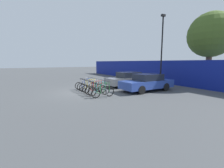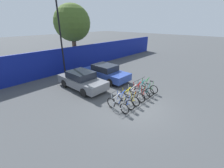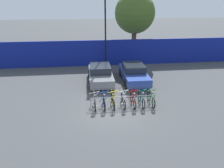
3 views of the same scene
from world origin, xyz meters
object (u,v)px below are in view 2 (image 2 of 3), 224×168
(bicycle_yellow, at_px, (129,98))
(bicycle_white, at_px, (134,95))
(bicycle_silver, at_px, (118,105))
(lamp_post, at_px, (60,35))
(car_grey, at_px, (82,80))
(car_blue, at_px, (106,72))
(bicycle_blue, at_px, (123,101))
(tree_behind_hoarding, at_px, (72,23))
(bicycle_red, at_px, (139,92))
(bike_rack, at_px, (133,93))
(bicycle_teal, at_px, (143,90))
(bicycle_green, at_px, (148,87))

(bicycle_yellow, distance_m, bicycle_white, 0.64)
(bicycle_silver, height_order, lamp_post, lamp_post)
(car_grey, bearing_deg, car_blue, -0.59)
(bicycle_blue, relative_size, tree_behind_hoarding, 0.25)
(bicycle_white, bearing_deg, bicycle_red, -0.44)
(car_grey, bearing_deg, bicycle_blue, -90.83)
(bike_rack, height_order, bicycle_blue, bicycle_blue)
(bicycle_yellow, relative_size, bicycle_teal, 1.00)
(bicycle_white, distance_m, lamp_post, 8.73)
(bike_rack, relative_size, bicycle_silver, 2.41)
(bicycle_silver, bearing_deg, bicycle_yellow, 0.75)
(car_grey, distance_m, car_blue, 2.69)
(bicycle_red, height_order, tree_behind_hoarding, tree_behind_hoarding)
(bicycle_silver, bearing_deg, bicycle_white, 0.75)
(bicycle_blue, relative_size, car_grey, 0.39)
(bicycle_teal, bearing_deg, bicycle_yellow, -178.74)
(bicycle_yellow, height_order, car_grey, car_grey)
(tree_behind_hoarding, bearing_deg, lamp_post, -139.44)
(bicycle_green, bearing_deg, bicycle_white, 178.95)
(bicycle_blue, distance_m, bicycle_white, 1.21)
(bicycle_yellow, relative_size, car_grey, 0.39)
(bike_rack, xyz_separation_m, car_blue, (1.54, 4.08, 0.20))
(bicycle_red, relative_size, car_grey, 0.39)
(bicycle_green, relative_size, tree_behind_hoarding, 0.25)
(lamp_post, relative_size, tree_behind_hoarding, 1.02)
(lamp_post, bearing_deg, car_grey, -101.54)
(bicycle_red, height_order, bicycle_teal, same)
(bicycle_silver, relative_size, tree_behind_hoarding, 0.25)
(lamp_post, bearing_deg, bicycle_yellow, -91.84)
(bicycle_white, height_order, bicycle_green, same)
(bicycle_white, bearing_deg, lamp_post, 92.34)
(bicycle_yellow, height_order, bicycle_teal, same)
(bicycle_silver, distance_m, bicycle_blue, 0.57)
(bicycle_white, distance_m, bicycle_green, 1.80)
(bike_rack, distance_m, bicycle_yellow, 0.68)
(bicycle_blue, bearing_deg, bicycle_green, 3.42)
(bicycle_white, bearing_deg, car_blue, 69.46)
(bicycle_silver, relative_size, car_blue, 0.38)
(bicycle_white, relative_size, tree_behind_hoarding, 0.25)
(bike_rack, relative_size, tree_behind_hoarding, 0.59)
(bicycle_red, relative_size, lamp_post, 0.24)
(lamp_post, bearing_deg, bicycle_red, -82.79)
(bicycle_teal, relative_size, bicycle_green, 1.00)
(bicycle_blue, bearing_deg, bike_rack, 10.36)
(bicycle_yellow, bearing_deg, car_blue, 65.20)
(bicycle_silver, relative_size, car_grey, 0.39)
(bicycle_blue, relative_size, bicycle_red, 1.00)
(bicycle_silver, relative_size, bicycle_green, 1.00)
(car_blue, xyz_separation_m, lamp_post, (-1.94, 3.74, 3.22))
(car_grey, bearing_deg, bicycle_teal, -61.44)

